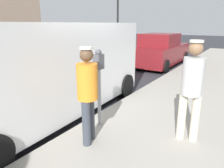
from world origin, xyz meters
TOP-DOWN VIEW (x-y plane):
  - ground_plane at (0.00, 0.00)m, footprint 80.00×80.00m
  - sidewalk_slab at (3.50, 0.00)m, footprint 5.00×32.00m
  - parking_meter_near at (1.35, -0.35)m, footprint 0.14×0.18m
  - pedestrian_in_gray at (2.98, 0.02)m, footprint 0.35×0.34m
  - pedestrian_in_orange at (1.58, -0.97)m, footprint 0.34×0.35m
  - parked_van at (-0.15, -0.26)m, footprint 2.26×5.26m
  - parked_sedan_ahead at (-0.17, 7.12)m, footprint 1.95×4.40m
  - traffic_light_corner at (-6.80, 12.32)m, footprint 2.48×0.42m

SIDE VIEW (x-z plane):
  - ground_plane at x=0.00m, z-range 0.00..0.00m
  - sidewalk_slab at x=3.50m, z-range 0.00..0.15m
  - parked_sedan_ahead at x=-0.17m, z-range -0.08..1.57m
  - pedestrian_in_orange at x=1.58m, z-range 0.26..1.90m
  - pedestrian_in_gray at x=2.98m, z-range 0.28..2.01m
  - parked_van at x=-0.15m, z-range 0.08..2.23m
  - parking_meter_near at x=1.35m, z-range 0.42..1.94m
  - traffic_light_corner at x=-6.80m, z-range 0.92..6.12m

